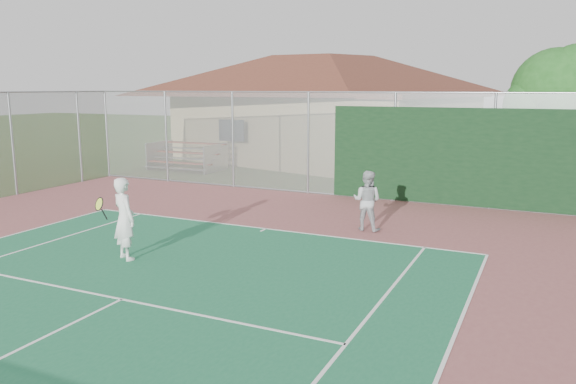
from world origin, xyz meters
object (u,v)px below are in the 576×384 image
object	(u,v)px
tree	(558,94)
clubhouse	(323,98)
bleachers	(186,156)
player_grey_back	(367,201)
player_white_front	(124,219)

from	to	relation	value
tree	clubhouse	bearing A→B (deg)	161.31
bleachers	player_grey_back	world-z (taller)	player_grey_back
clubhouse	player_white_front	distance (m)	17.64
bleachers	player_grey_back	xyz separation A→B (m)	(10.63, -7.13, 0.14)
player_grey_back	clubhouse	bearing A→B (deg)	-61.77
clubhouse	player_grey_back	world-z (taller)	clubhouse
bleachers	clubhouse	bearing A→B (deg)	51.44
tree	player_grey_back	distance (m)	10.45
clubhouse	bleachers	world-z (taller)	clubhouse
tree	player_grey_back	xyz separation A→B (m)	(-4.27, -9.17, -2.63)
tree	player_grey_back	world-z (taller)	tree
bleachers	tree	world-z (taller)	tree
tree	player_white_front	size ratio (longest dim) A/B	2.92
player_white_front	player_grey_back	bearing A→B (deg)	-107.13
clubhouse	player_grey_back	distance (m)	14.40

